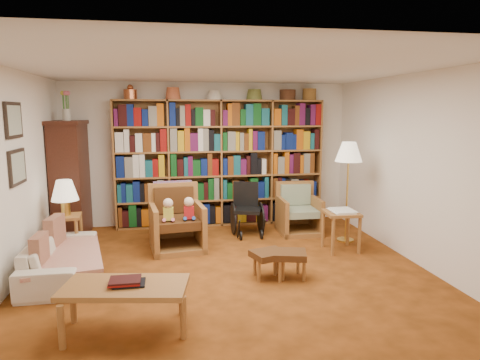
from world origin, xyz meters
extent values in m
plane|color=#904716|center=(0.00, 0.00, 0.00)|extent=(5.00, 5.00, 0.00)
plane|color=silver|center=(0.00, 0.00, 2.50)|extent=(5.00, 5.00, 0.00)
plane|color=white|center=(0.00, 2.50, 1.25)|extent=(5.00, 0.00, 5.00)
plane|color=white|center=(0.00, -2.50, 1.25)|extent=(5.00, 0.00, 5.00)
plane|color=white|center=(-2.50, 0.00, 1.25)|extent=(0.00, 5.00, 5.00)
plane|color=white|center=(2.50, 0.00, 1.25)|extent=(0.00, 5.00, 5.00)
cube|color=#985B2F|center=(0.20, 2.34, 1.10)|extent=(3.60, 0.30, 2.20)
cube|color=#3E1A11|center=(-2.25, 2.00, 0.90)|extent=(0.45, 0.90, 1.80)
cube|color=#3E1A11|center=(-2.25, 2.00, 1.83)|extent=(0.50, 0.95, 0.06)
cylinder|color=beige|center=(-2.25, 2.00, 1.95)|extent=(0.12, 0.12, 0.18)
cube|color=black|center=(-2.48, 0.30, 1.90)|extent=(0.03, 0.52, 0.42)
cube|color=gray|center=(-2.46, 0.30, 1.90)|extent=(0.01, 0.44, 0.34)
cube|color=black|center=(-2.48, 0.30, 1.35)|extent=(0.03, 0.52, 0.42)
cube|color=gray|center=(-2.46, 0.30, 1.35)|extent=(0.01, 0.44, 0.34)
imported|color=beige|center=(-2.05, 0.22, 0.24)|extent=(1.63, 0.65, 0.48)
cube|color=beige|center=(-2.00, 0.22, 0.30)|extent=(1.11, 1.67, 0.04)
cube|color=maroon|center=(-2.18, 0.57, 0.45)|extent=(0.18, 0.42, 0.41)
cube|color=maroon|center=(-2.18, -0.13, 0.45)|extent=(0.12, 0.37, 0.37)
cube|color=#985B2F|center=(-2.15, 1.10, 0.54)|extent=(0.42, 0.42, 0.04)
cylinder|color=#985B2F|center=(-2.31, 0.94, 0.26)|extent=(0.05, 0.05, 0.52)
cylinder|color=#985B2F|center=(-1.99, 0.94, 0.26)|extent=(0.05, 0.05, 0.52)
cylinder|color=#985B2F|center=(-2.31, 1.25, 0.26)|extent=(0.05, 0.05, 0.52)
cylinder|color=#985B2F|center=(-1.99, 1.25, 0.26)|extent=(0.05, 0.05, 0.52)
cylinder|color=gold|center=(-2.15, 1.10, 0.66)|extent=(0.12, 0.12, 0.20)
cone|color=#FCEFCF|center=(-2.15, 1.10, 0.92)|extent=(0.37, 0.37, 0.29)
cube|color=#985B2F|center=(-0.61, 1.02, 0.04)|extent=(0.84, 0.86, 0.08)
cube|color=#985B2F|center=(-0.95, 1.02, 0.33)|extent=(0.17, 0.78, 0.66)
cube|color=#985B2F|center=(-0.27, 1.02, 0.33)|extent=(0.17, 0.78, 0.66)
cube|color=#985B2F|center=(-0.61, 1.37, 0.47)|extent=(0.75, 0.17, 0.93)
cube|color=#442A12|center=(-0.61, 0.99, 0.42)|extent=(0.66, 0.72, 0.12)
cube|color=#442A12|center=(-0.61, 1.30, 0.69)|extent=(0.59, 0.17, 0.39)
cube|color=#AF2E60|center=(-0.61, 1.40, 0.75)|extent=(0.58, 0.13, 0.42)
cube|color=#985B2F|center=(1.41, 1.54, 0.04)|extent=(0.67, 0.70, 0.07)
cube|color=#985B2F|center=(1.11, 1.54, 0.29)|extent=(0.08, 0.69, 0.59)
cube|color=#985B2F|center=(1.70, 1.54, 0.29)|extent=(0.08, 0.69, 0.59)
cube|color=#985B2F|center=(1.41, 1.85, 0.41)|extent=(0.66, 0.09, 0.82)
cube|color=gray|center=(1.41, 1.52, 0.37)|extent=(0.52, 0.59, 0.11)
cube|color=gray|center=(1.41, 1.79, 0.60)|extent=(0.51, 0.10, 0.35)
cube|color=black|center=(0.55, 1.56, 0.41)|extent=(0.52, 0.52, 0.06)
cube|color=black|center=(0.55, 1.77, 0.64)|extent=(0.41, 0.17, 0.41)
cylinder|color=black|center=(0.32, 1.66, 0.26)|extent=(0.03, 0.52, 0.52)
cylinder|color=black|center=(0.78, 1.66, 0.26)|extent=(0.03, 0.52, 0.52)
cylinder|color=black|center=(0.38, 1.31, 0.07)|extent=(0.03, 0.15, 0.15)
cylinder|color=black|center=(0.71, 1.31, 0.07)|extent=(0.03, 0.15, 0.15)
cylinder|color=gold|center=(1.99, 0.99, 0.01)|extent=(0.26, 0.26, 0.03)
cylinder|color=gold|center=(1.99, 0.99, 0.65)|extent=(0.03, 0.03, 1.30)
cone|color=#FCEFCF|center=(1.99, 0.99, 1.40)|extent=(0.41, 0.41, 0.30)
cube|color=#985B2F|center=(1.72, 0.57, 0.55)|extent=(0.50, 0.50, 0.04)
cylinder|color=#985B2F|center=(1.53, 0.37, 0.27)|extent=(0.05, 0.05, 0.53)
cylinder|color=#985B2F|center=(1.92, 0.37, 0.27)|extent=(0.05, 0.05, 0.53)
cylinder|color=#985B2F|center=(1.53, 0.77, 0.27)|extent=(0.05, 0.05, 0.53)
cylinder|color=#985B2F|center=(1.92, 0.77, 0.27)|extent=(0.05, 0.05, 0.53)
cube|color=white|center=(1.72, 0.57, 0.59)|extent=(0.33, 0.40, 0.03)
cube|color=#442A12|center=(0.45, -0.27, 0.29)|extent=(0.48, 0.44, 0.08)
cylinder|color=#985B2F|center=(0.30, -0.38, 0.13)|extent=(0.04, 0.04, 0.25)
cylinder|color=#985B2F|center=(0.60, -0.38, 0.13)|extent=(0.04, 0.04, 0.25)
cylinder|color=#985B2F|center=(0.30, -0.15, 0.13)|extent=(0.04, 0.04, 0.25)
cylinder|color=#985B2F|center=(0.60, -0.15, 0.13)|extent=(0.04, 0.04, 0.25)
cube|color=#442A12|center=(0.69, -0.32, 0.30)|extent=(0.47, 0.42, 0.08)
cylinder|color=#985B2F|center=(0.55, -0.44, 0.13)|extent=(0.04, 0.04, 0.26)
cylinder|color=#985B2F|center=(0.84, -0.44, 0.13)|extent=(0.04, 0.04, 0.26)
cylinder|color=#985B2F|center=(0.55, -0.20, 0.13)|extent=(0.04, 0.04, 0.26)
cylinder|color=#985B2F|center=(0.84, -0.20, 0.13)|extent=(0.04, 0.04, 0.26)
cube|color=#985B2F|center=(-1.14, -1.28, 0.42)|extent=(1.19, 0.74, 0.05)
cylinder|color=#985B2F|center=(-1.65, -1.51, 0.20)|extent=(0.06, 0.06, 0.39)
cylinder|color=#985B2F|center=(-0.63, -1.51, 0.20)|extent=(0.06, 0.06, 0.39)
cylinder|color=#985B2F|center=(-1.65, -1.04, 0.20)|extent=(0.06, 0.06, 0.39)
cylinder|color=#985B2F|center=(-0.63, -1.04, 0.20)|extent=(0.06, 0.06, 0.39)
cube|color=brown|center=(-1.14, -1.28, 0.47)|extent=(0.31, 0.26, 0.05)
camera|label=1|loc=(-0.73, -5.09, 2.00)|focal=32.00mm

